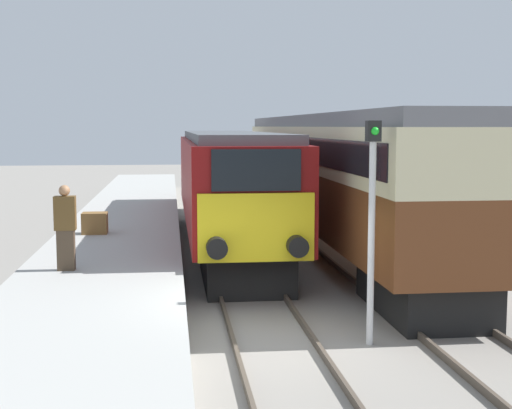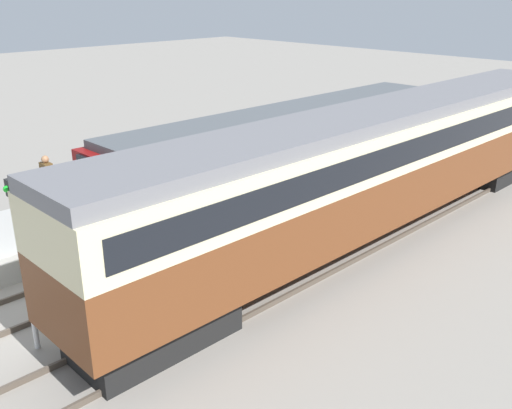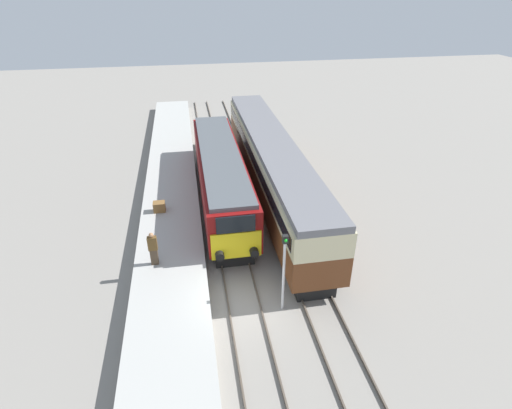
% 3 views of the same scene
% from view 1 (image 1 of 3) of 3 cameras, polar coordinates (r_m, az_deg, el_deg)
% --- Properties ---
extents(ground_plane, '(120.00, 120.00, 0.00)m').
position_cam_1_polar(ground_plane, '(13.07, 1.31, -10.90)').
color(ground_plane, gray).
extents(platform_left, '(3.50, 50.00, 0.83)m').
position_cam_1_polar(platform_left, '(20.71, -10.97, -3.42)').
color(platform_left, '#A8A8A3').
rests_on(platform_left, ground_plane).
extents(rails_near_track, '(1.51, 60.00, 0.14)m').
position_cam_1_polar(rails_near_track, '(17.86, -0.97, -5.98)').
color(rails_near_track, '#4C4238').
rests_on(rails_near_track, ground_plane).
extents(rails_far_track, '(1.50, 60.00, 0.14)m').
position_cam_1_polar(rails_far_track, '(18.51, 9.61, -5.63)').
color(rails_far_track, '#4C4238').
rests_on(rails_far_track, ground_plane).
extents(locomotive, '(2.70, 15.40, 3.68)m').
position_cam_1_polar(locomotive, '(22.41, -2.27, 1.72)').
color(locomotive, black).
rests_on(locomotive, ground_plane).
extents(passenger_carriage, '(2.75, 21.55, 4.21)m').
position_cam_1_polar(passenger_carriage, '(23.18, 6.09, 3.03)').
color(passenger_carriage, black).
rests_on(passenger_carriage, ground_plane).
extents(person_on_platform, '(0.44, 0.26, 1.81)m').
position_cam_1_polar(person_on_platform, '(15.52, -15.00, -1.81)').
color(person_on_platform, '#473828').
rests_on(person_on_platform, platform_left).
extents(signal_post, '(0.24, 0.28, 3.96)m').
position_cam_1_polar(signal_post, '(12.59, 9.26, -0.69)').
color(signal_post, silver).
rests_on(signal_post, ground_plane).
extents(luggage_crate, '(0.70, 0.56, 0.60)m').
position_cam_1_polar(luggage_crate, '(20.70, -12.77, -1.46)').
color(luggage_crate, brown).
rests_on(luggage_crate, platform_left).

